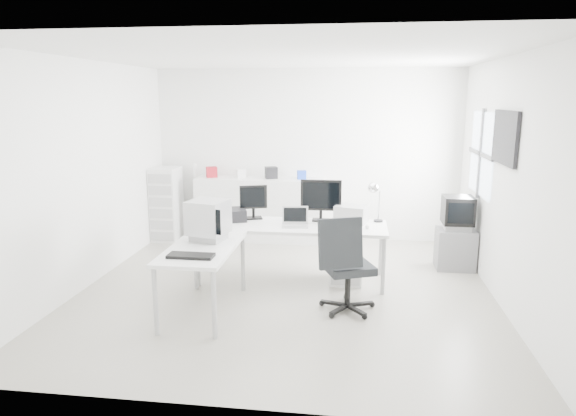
# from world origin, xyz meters

# --- Properties ---
(floor) EXTENTS (5.00, 5.00, 0.01)m
(floor) POSITION_xyz_m (0.00, 0.00, 0.00)
(floor) COLOR beige
(floor) RESTS_ON ground
(ceiling) EXTENTS (5.00, 5.00, 0.01)m
(ceiling) POSITION_xyz_m (0.00, 0.00, 2.80)
(ceiling) COLOR white
(ceiling) RESTS_ON back_wall
(back_wall) EXTENTS (5.00, 0.02, 2.80)m
(back_wall) POSITION_xyz_m (0.00, 2.50, 1.40)
(back_wall) COLOR white
(back_wall) RESTS_ON floor
(left_wall) EXTENTS (0.02, 5.00, 2.80)m
(left_wall) POSITION_xyz_m (-2.50, 0.00, 1.40)
(left_wall) COLOR white
(left_wall) RESTS_ON floor
(right_wall) EXTENTS (0.02, 5.00, 2.80)m
(right_wall) POSITION_xyz_m (2.50, 0.00, 1.40)
(right_wall) COLOR white
(right_wall) RESTS_ON floor
(window) EXTENTS (0.02, 1.20, 1.10)m
(window) POSITION_xyz_m (2.48, 1.20, 1.60)
(window) COLOR white
(window) RESTS_ON right_wall
(wall_picture) EXTENTS (0.04, 0.90, 0.60)m
(wall_picture) POSITION_xyz_m (2.47, 0.10, 1.90)
(wall_picture) COLOR black
(wall_picture) RESTS_ON right_wall
(main_desk) EXTENTS (2.40, 0.80, 0.75)m
(main_desk) POSITION_xyz_m (0.03, 0.37, 0.38)
(main_desk) COLOR white
(main_desk) RESTS_ON floor
(side_desk) EXTENTS (0.70, 1.40, 0.75)m
(side_desk) POSITION_xyz_m (-0.82, -0.73, 0.38)
(side_desk) COLOR white
(side_desk) RESTS_ON floor
(drawer_pedestal) EXTENTS (0.40, 0.50, 0.60)m
(drawer_pedestal) POSITION_xyz_m (0.73, 0.42, 0.30)
(drawer_pedestal) COLOR white
(drawer_pedestal) RESTS_ON floor
(inkjet_printer) EXTENTS (0.52, 0.46, 0.15)m
(inkjet_printer) POSITION_xyz_m (-0.82, 0.47, 0.83)
(inkjet_printer) COLOR black
(inkjet_printer) RESTS_ON main_desk
(lcd_monitor_small) EXTENTS (0.41, 0.31, 0.46)m
(lcd_monitor_small) POSITION_xyz_m (-0.52, 0.62, 0.98)
(lcd_monitor_small) COLOR black
(lcd_monitor_small) RESTS_ON main_desk
(lcd_monitor_large) EXTENTS (0.54, 0.22, 0.55)m
(lcd_monitor_large) POSITION_xyz_m (0.38, 0.62, 1.03)
(lcd_monitor_large) COLOR black
(lcd_monitor_large) RESTS_ON main_desk
(laptop) EXTENTS (0.36, 0.37, 0.22)m
(laptop) POSITION_xyz_m (0.08, 0.27, 0.86)
(laptop) COLOR #B7B7BA
(laptop) RESTS_ON main_desk
(white_keyboard) EXTENTS (0.40, 0.19, 0.02)m
(white_keyboard) POSITION_xyz_m (0.68, 0.22, 0.76)
(white_keyboard) COLOR white
(white_keyboard) RESTS_ON main_desk
(white_mouse) EXTENTS (0.05, 0.05, 0.05)m
(white_mouse) POSITION_xyz_m (0.98, 0.27, 0.78)
(white_mouse) COLOR white
(white_mouse) RESTS_ON main_desk
(laser_printer) EXTENTS (0.46, 0.42, 0.22)m
(laser_printer) POSITION_xyz_m (0.78, 0.59, 0.86)
(laser_printer) COLOR #A0A0A0
(laser_printer) RESTS_ON main_desk
(desk_lamp) EXTENTS (0.15, 0.15, 0.43)m
(desk_lamp) POSITION_xyz_m (1.13, 0.67, 0.96)
(desk_lamp) COLOR silver
(desk_lamp) RESTS_ON main_desk
(crt_monitor) EXTENTS (0.46, 0.46, 0.44)m
(crt_monitor) POSITION_xyz_m (-0.82, -0.48, 0.97)
(crt_monitor) COLOR #B7B7BA
(crt_monitor) RESTS_ON side_desk
(black_keyboard) EXTENTS (0.47, 0.19, 0.03)m
(black_keyboard) POSITION_xyz_m (-0.82, -1.13, 0.77)
(black_keyboard) COLOR black
(black_keyboard) RESTS_ON side_desk
(office_chair) EXTENTS (0.83, 0.83, 1.12)m
(office_chair) POSITION_xyz_m (0.77, -0.51, 0.56)
(office_chair) COLOR #272A2D
(office_chair) RESTS_ON floor
(tv_cabinet) EXTENTS (0.52, 0.42, 0.56)m
(tv_cabinet) POSITION_xyz_m (2.22, 1.14, 0.28)
(tv_cabinet) COLOR slate
(tv_cabinet) RESTS_ON floor
(crt_tv) EXTENTS (0.50, 0.48, 0.45)m
(crt_tv) POSITION_xyz_m (2.22, 1.14, 0.79)
(crt_tv) COLOR black
(crt_tv) RESTS_ON tv_cabinet
(sideboard) EXTENTS (2.09, 0.52, 1.04)m
(sideboard) POSITION_xyz_m (-0.75, 2.24, 0.52)
(sideboard) COLOR white
(sideboard) RESTS_ON floor
(clutter_box_a) EXTENTS (0.22, 0.21, 0.17)m
(clutter_box_a) POSITION_xyz_m (-1.55, 2.24, 1.13)
(clutter_box_a) COLOR maroon
(clutter_box_a) RESTS_ON sideboard
(clutter_box_b) EXTENTS (0.18, 0.17, 0.14)m
(clutter_box_b) POSITION_xyz_m (-1.05, 2.24, 1.11)
(clutter_box_b) COLOR white
(clutter_box_b) RESTS_ON sideboard
(clutter_box_c) EXTENTS (0.24, 0.23, 0.19)m
(clutter_box_c) POSITION_xyz_m (-0.55, 2.24, 1.14)
(clutter_box_c) COLOR black
(clutter_box_c) RESTS_ON sideboard
(clutter_box_d) EXTENTS (0.16, 0.15, 0.14)m
(clutter_box_d) POSITION_xyz_m (-0.05, 2.24, 1.11)
(clutter_box_d) COLOR blue
(clutter_box_d) RESTS_ON sideboard
(clutter_bottle) EXTENTS (0.07, 0.07, 0.22)m
(clutter_bottle) POSITION_xyz_m (-1.85, 2.28, 1.15)
(clutter_bottle) COLOR white
(clutter_bottle) RESTS_ON sideboard
(filing_cabinet) EXTENTS (0.43, 0.51, 1.21)m
(filing_cabinet) POSITION_xyz_m (-2.28, 2.05, 0.61)
(filing_cabinet) COLOR white
(filing_cabinet) RESTS_ON floor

